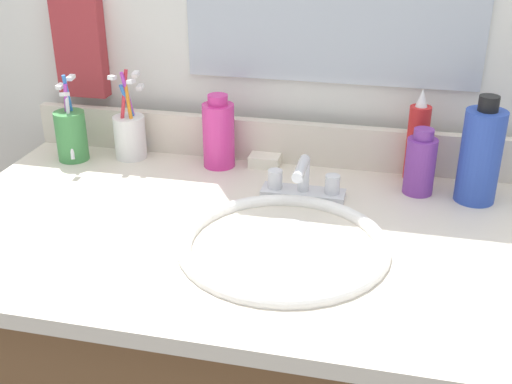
% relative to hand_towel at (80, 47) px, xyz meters
% --- Properties ---
extents(countertop, '(1.09, 0.64, 0.03)m').
position_rel_hand_towel_xyz_m(countertop, '(0.45, -0.33, -0.23)').
color(countertop, beige).
rests_on(countertop, vanity_cabinet).
extents(backsplash, '(1.09, 0.02, 0.09)m').
position_rel_hand_towel_xyz_m(backsplash, '(0.45, -0.02, -0.18)').
color(backsplash, beige).
rests_on(backsplash, countertop).
extents(back_wall, '(2.19, 0.04, 1.30)m').
position_rel_hand_towel_xyz_m(back_wall, '(0.45, 0.04, -0.41)').
color(back_wall, silver).
rests_on(back_wall, ground_plane).
extents(hand_towel, '(0.11, 0.04, 0.22)m').
position_rel_hand_towel_xyz_m(hand_towel, '(0.00, 0.00, 0.00)').
color(hand_towel, '#A53338').
extents(sink_basin, '(0.35, 0.35, 0.11)m').
position_rel_hand_towel_xyz_m(sink_basin, '(0.53, -0.38, -0.25)').
color(sink_basin, white).
rests_on(sink_basin, countertop).
extents(faucet, '(0.16, 0.10, 0.08)m').
position_rel_hand_towel_xyz_m(faucet, '(0.53, -0.19, -0.19)').
color(faucet, silver).
rests_on(faucet, countertop).
extents(bottle_soap_pink, '(0.07, 0.07, 0.16)m').
position_rel_hand_towel_xyz_m(bottle_soap_pink, '(0.33, -0.07, -0.15)').
color(bottle_soap_pink, '#D8338C').
rests_on(bottle_soap_pink, countertop).
extents(bottle_shampoo_blue, '(0.07, 0.07, 0.20)m').
position_rel_hand_towel_xyz_m(bottle_shampoo_blue, '(0.85, -0.13, -0.13)').
color(bottle_shampoo_blue, '#2D4CB2').
rests_on(bottle_shampoo_blue, countertop).
extents(bottle_cream_purple, '(0.06, 0.06, 0.13)m').
position_rel_hand_towel_xyz_m(bottle_cream_purple, '(0.74, -0.12, -0.16)').
color(bottle_cream_purple, '#7A3899').
rests_on(bottle_cream_purple, countertop).
extents(bottle_spray_red, '(0.04, 0.04, 0.19)m').
position_rel_hand_towel_xyz_m(bottle_spray_red, '(0.74, -0.05, -0.14)').
color(bottle_spray_red, red).
rests_on(bottle_spray_red, countertop).
extents(cup_green, '(0.07, 0.08, 0.19)m').
position_rel_hand_towel_xyz_m(cup_green, '(0.01, -0.11, -0.16)').
color(cup_green, '#3F8C47').
rests_on(cup_green, countertop).
extents(cup_white_ceramic, '(0.07, 0.07, 0.20)m').
position_rel_hand_towel_xyz_m(cup_white_ceramic, '(0.13, -0.07, -0.17)').
color(cup_white_ceramic, white).
rests_on(cup_white_ceramic, countertop).
extents(soap_bar, '(0.06, 0.04, 0.02)m').
position_rel_hand_towel_xyz_m(soap_bar, '(0.43, -0.06, -0.21)').
color(soap_bar, white).
rests_on(soap_bar, countertop).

